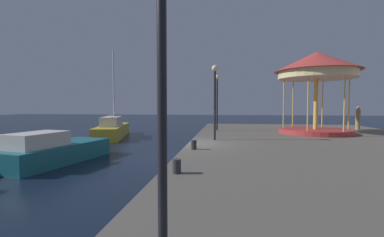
# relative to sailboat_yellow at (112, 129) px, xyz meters

# --- Properties ---
(ground_plane) EXTENTS (120.00, 120.00, 0.00)m
(ground_plane) POSITION_rel_sailboat_yellow_xyz_m (7.62, -7.99, -0.68)
(ground_plane) COLOR black
(quay_dock) EXTENTS (14.17, 28.12, 0.80)m
(quay_dock) POSITION_rel_sailboat_yellow_xyz_m (14.71, -7.99, -0.28)
(quay_dock) COLOR #5B564F
(quay_dock) RESTS_ON ground
(sailboat_yellow) EXTENTS (3.62, 7.59, 7.39)m
(sailboat_yellow) POSITION_rel_sailboat_yellow_xyz_m (0.00, 0.00, 0.00)
(sailboat_yellow) COLOR gold
(sailboat_yellow) RESTS_ON ground
(motorboat_teal) EXTENTS (3.11, 5.67, 1.51)m
(motorboat_teal) POSITION_rel_sailboat_yellow_xyz_m (1.47, -9.75, -0.10)
(motorboat_teal) COLOR #19606B
(motorboat_teal) RESTS_ON ground
(carousel) EXTENTS (5.48, 5.48, 5.47)m
(carousel) POSITION_rel_sailboat_yellow_xyz_m (15.50, -2.36, 4.20)
(carousel) COLOR #B23333
(carousel) RESTS_ON quay_dock
(lamp_post_near_edge) EXTENTS (0.36, 0.36, 4.05)m
(lamp_post_near_edge) POSITION_rel_sailboat_yellow_xyz_m (8.73, -17.83, 2.91)
(lamp_post_near_edge) COLOR black
(lamp_post_near_edge) RESTS_ON quay_dock
(lamp_post_mid_promenade) EXTENTS (0.36, 0.36, 4.09)m
(lamp_post_mid_promenade) POSITION_rel_sailboat_yellow_xyz_m (8.89, -6.58, 2.93)
(lamp_post_mid_promenade) COLOR black
(lamp_post_mid_promenade) RESTS_ON quay_dock
(lamp_post_far_end) EXTENTS (0.36, 0.36, 4.18)m
(lamp_post_far_end) POSITION_rel_sailboat_yellow_xyz_m (8.82, -0.96, 2.99)
(lamp_post_far_end) COLOR black
(lamp_post_far_end) RESTS_ON quay_dock
(bollard_center) EXTENTS (0.24, 0.24, 0.40)m
(bollard_center) POSITION_rel_sailboat_yellow_xyz_m (8.12, -9.80, 0.32)
(bollard_center) COLOR #2D2D33
(bollard_center) RESTS_ON quay_dock
(bollard_south) EXTENTS (0.24, 0.24, 0.40)m
(bollard_south) POSITION_rel_sailboat_yellow_xyz_m (8.14, -13.82, 0.32)
(bollard_south) COLOR #2D2D33
(bollard_south) RESTS_ON quay_dock
(person_near_carousel) EXTENTS (0.34, 0.34, 1.82)m
(person_near_carousel) POSITION_rel_sailboat_yellow_xyz_m (19.72, 0.96, 0.97)
(person_near_carousel) COLOR #937A4C
(person_near_carousel) RESTS_ON quay_dock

